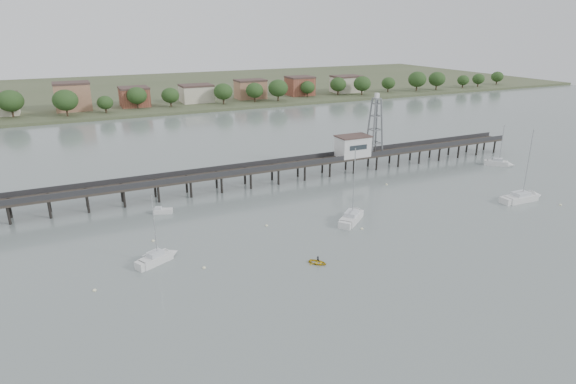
# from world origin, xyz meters

# --- Properties ---
(ground_plane) EXTENTS (500.00, 500.00, 0.00)m
(ground_plane) POSITION_xyz_m (0.00, 0.00, 0.00)
(ground_plane) COLOR slate
(ground_plane) RESTS_ON ground
(pier) EXTENTS (150.00, 5.00, 5.50)m
(pier) POSITION_xyz_m (0.00, 60.00, 3.79)
(pier) COLOR #2D2823
(pier) RESTS_ON ground
(pier_building) EXTENTS (8.40, 5.40, 5.30)m
(pier_building) POSITION_xyz_m (25.00, 60.00, 6.67)
(pier_building) COLOR silver
(pier_building) RESTS_ON ground
(lattice_tower) EXTENTS (3.20, 3.20, 15.50)m
(lattice_tower) POSITION_xyz_m (31.50, 60.00, 11.10)
(lattice_tower) COLOR slate
(lattice_tower) RESTS_ON ground
(sailboat_d) EXTENTS (10.17, 3.26, 16.47)m
(sailboat_d) POSITION_xyz_m (47.37, 25.71, 0.63)
(sailboat_d) COLOR silver
(sailboat_d) RESTS_ON ground
(sailboat_a) EXTENTS (7.24, 5.00, 11.79)m
(sailboat_a) POSITION_xyz_m (-29.38, 30.96, 0.65)
(sailboat_a) COLOR silver
(sailboat_a) RESTS_ON ground
(sailboat_e) EXTENTS (6.31, 6.30, 11.54)m
(sailboat_e) POSITION_xyz_m (63.63, 47.00, 0.65)
(sailboat_e) COLOR silver
(sailboat_e) RESTS_ON ground
(sailboat_c) EXTENTS (8.88, 7.91, 15.17)m
(sailboat_c) POSITION_xyz_m (8.12, 32.74, 0.63)
(sailboat_c) COLOR silver
(sailboat_c) RESTS_ON ground
(white_tender) EXTENTS (4.07, 2.83, 1.46)m
(white_tender) POSITION_xyz_m (-25.03, 51.54, 0.45)
(white_tender) COLOR silver
(white_tender) RESTS_ON ground
(yellow_dinghy) EXTENTS (2.03, 1.79, 2.95)m
(yellow_dinghy) POSITION_xyz_m (-7.26, 19.35, 0.00)
(yellow_dinghy) COLOR gold
(yellow_dinghy) RESTS_ON ground
(dinghy_occupant) EXTENTS (0.81, 1.16, 0.26)m
(dinghy_occupant) POSITION_xyz_m (-7.26, 19.35, 0.00)
(dinghy_occupant) COLOR black
(dinghy_occupant) RESTS_ON ground
(mooring_buoys) EXTENTS (91.46, 27.22, 0.39)m
(mooring_buoys) POSITION_xyz_m (-2.51, 31.72, 0.08)
(mooring_buoys) COLOR #FAF8C2
(mooring_buoys) RESTS_ON ground
(far_shore) EXTENTS (500.00, 170.00, 10.40)m
(far_shore) POSITION_xyz_m (0.36, 239.58, 0.95)
(far_shore) COLOR #475133
(far_shore) RESTS_ON ground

